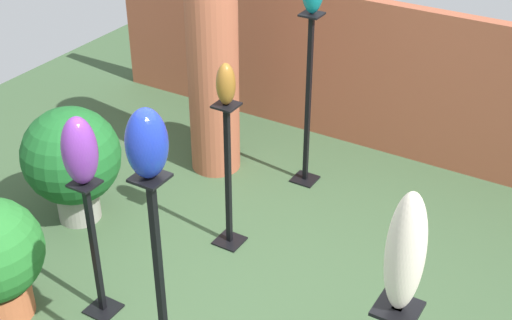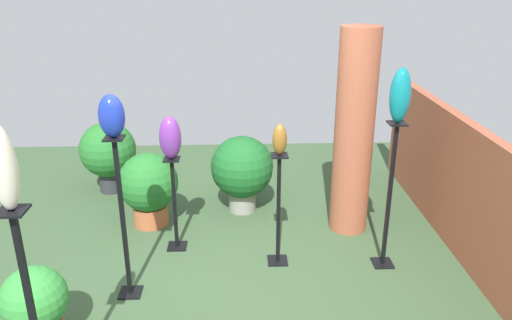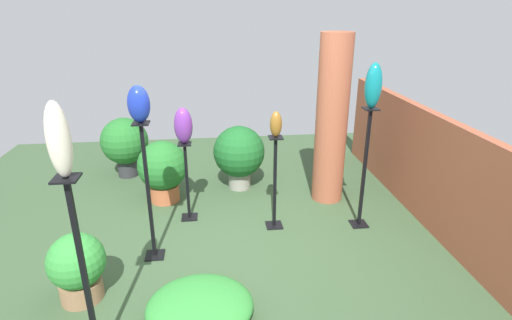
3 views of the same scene
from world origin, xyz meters
name	(u,v)px [view 2 (image 2 of 3)]	position (x,y,z in m)	size (l,w,h in m)	color
ground_plane	(226,284)	(0.00, 0.00, 0.00)	(8.00, 8.00, 0.00)	#385133
brick_wall_back	(489,214)	(0.00, 2.42, 0.69)	(5.60, 0.12, 1.37)	#9E5138
brick_pillar	(354,134)	(-1.06, 1.38, 1.13)	(0.42, 0.42, 2.25)	#9E5138
pedestal_bronze	(278,215)	(-0.37, 0.52, 0.53)	(0.20, 0.20, 1.16)	black
pedestal_violet	(175,208)	(-0.69, -0.53, 0.46)	(0.20, 0.20, 1.01)	black
pedestal_teal	(389,202)	(-0.28, 1.57, 0.69)	(0.20, 0.20, 1.48)	black
pedestal_cobalt	(123,226)	(0.11, -0.87, 0.70)	(0.20, 0.20, 1.51)	black
art_vase_ivory	(4,168)	(1.44, -1.13, 1.78)	(0.14, 0.15, 0.50)	beige
art_vase_bronze	(280,140)	(-0.37, 0.52, 1.31)	(0.13, 0.14, 0.30)	brown
art_vase_violet	(170,138)	(-0.69, -0.53, 1.23)	(0.20, 0.22, 0.44)	#6B2D8C
art_vase_teal	(400,95)	(-0.28, 1.57, 1.73)	(0.19, 0.19, 0.50)	#0F727A
art_vase_cobalt	(112,116)	(0.11, -0.87, 1.68)	(0.19, 0.21, 0.36)	#192D9E
potted_plant_mid_left	(242,169)	(-1.55, 0.18, 0.54)	(0.75, 0.75, 0.94)	gray
potted_plant_near_pillar	(108,152)	(-2.19, -1.56, 0.55)	(0.72, 0.72, 0.94)	#2D2D33
potted_plant_back_center	(35,304)	(0.72, -1.45, 0.35)	(0.51, 0.51, 0.66)	#936B4C
potted_plant_mid_right	(149,186)	(-1.24, -0.88, 0.48)	(0.67, 0.67, 0.86)	#B25B38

